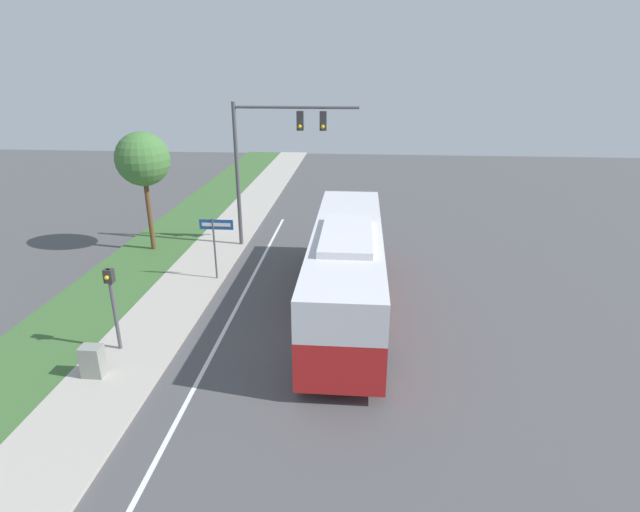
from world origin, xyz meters
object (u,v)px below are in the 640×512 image
bus (347,263)px  street_sign (216,237)px  signal_gantry (270,147)px  utility_cabinet (93,361)px  pedestrian_signal (112,296)px

bus → street_sign: (-5.71, 2.21, 0.17)m
signal_gantry → utility_cabinet: bearing=-105.7°
utility_cabinet → bus: bearing=35.9°
street_sign → bus: bearing=-21.1°
street_sign → utility_cabinet: street_sign is taller
street_sign → pedestrian_signal: bearing=-105.5°
signal_gantry → pedestrian_signal: size_ratio=2.48×
signal_gantry → pedestrian_signal: signal_gantry is taller
bus → signal_gantry: 8.55m
pedestrian_signal → street_sign: size_ratio=1.03×
bus → utility_cabinet: bus is taller
signal_gantry → street_sign: bearing=-110.2°
signal_gantry → street_sign: signal_gantry is taller
pedestrian_signal → utility_cabinet: size_ratio=2.99×
pedestrian_signal → bus: bearing=27.4°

